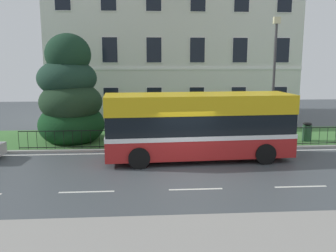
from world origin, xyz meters
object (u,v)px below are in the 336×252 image
litter_bin (307,131)px  street_lamp_post (274,72)px  single_decker_bus (199,125)px  georgian_townhouse (170,35)px  evergreen_tree (70,98)px

litter_bin → street_lamp_post: bearing=176.7°
single_decker_bus → street_lamp_post: size_ratio=1.29×
street_lamp_post → litter_bin: (2.07, -0.12, -3.40)m
georgian_townhouse → evergreen_tree: bearing=-123.9°
georgian_townhouse → street_lamp_post: size_ratio=2.66×
litter_bin → georgian_townhouse: bearing=124.3°
single_decker_bus → litter_bin: size_ratio=8.21×
street_lamp_post → litter_bin: size_ratio=6.36×
street_lamp_post → single_decker_bus: bearing=-145.8°
evergreen_tree → litter_bin: evergreen_tree is taller
street_lamp_post → evergreen_tree: bearing=176.1°
evergreen_tree → single_decker_bus: bearing=-30.5°
single_decker_bus → street_lamp_post: (4.70, 3.19, 2.41)m
evergreen_tree → single_decker_bus: (6.76, -3.97, -0.96)m
georgian_townhouse → street_lamp_post: 11.77m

